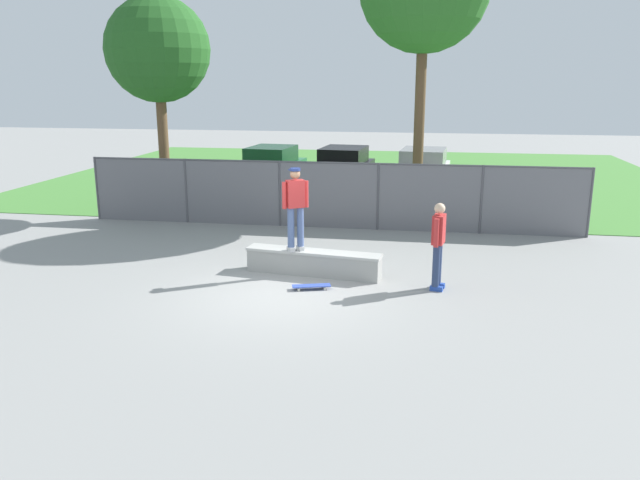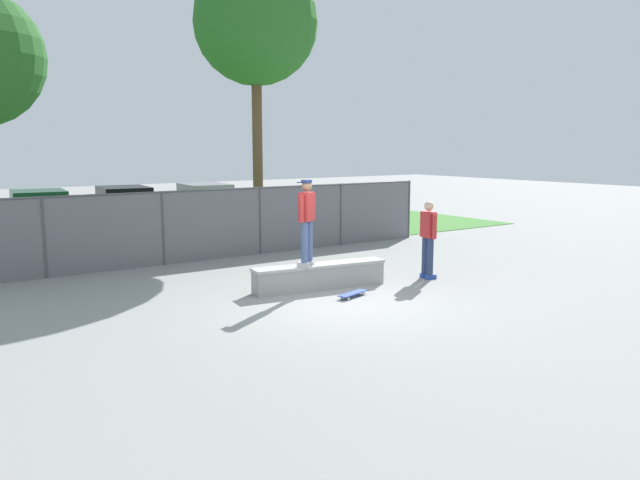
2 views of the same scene
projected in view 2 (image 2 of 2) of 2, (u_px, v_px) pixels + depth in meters
ground_plane at (345, 304)px, 12.18m from camera, size 80.00×80.00×0.00m
grass_strip at (107, 222)px, 25.37m from camera, size 26.43×20.00×0.02m
concrete_ledge at (320, 276)px, 13.47m from camera, size 3.10×0.91×0.55m
skateboarder at (307, 218)px, 13.00m from camera, size 0.53×0.41×1.84m
skateboard at (353, 293)px, 12.76m from camera, size 0.82×0.42×0.09m
chainlink_fence at (214, 221)px, 16.85m from camera, size 14.50×0.07×1.94m
tree_near_right at (256, 23)px, 19.02m from camera, size 3.85×3.85×8.79m
car_green at (40, 216)px, 20.13m from camera, size 2.32×4.35×1.66m
car_black at (125, 210)px, 21.90m from camera, size 2.32×4.35×1.66m
car_white at (206, 205)px, 23.57m from camera, size 2.32×4.35×1.66m
bystander at (428, 236)px, 14.42m from camera, size 0.34×0.59×1.82m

